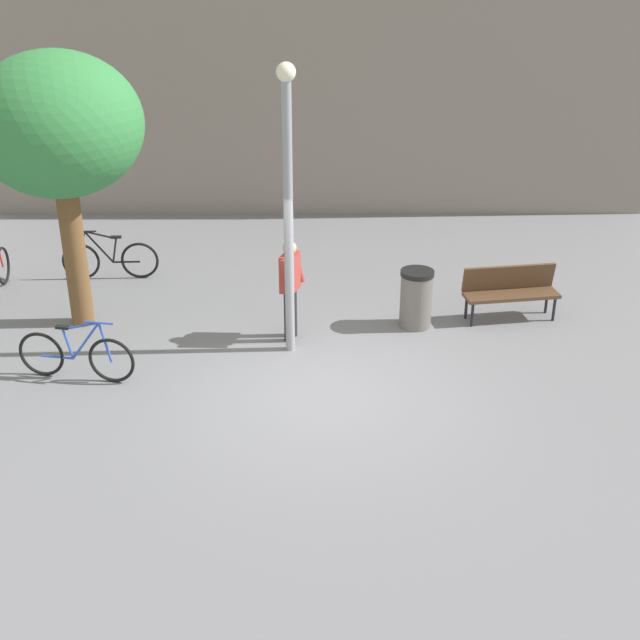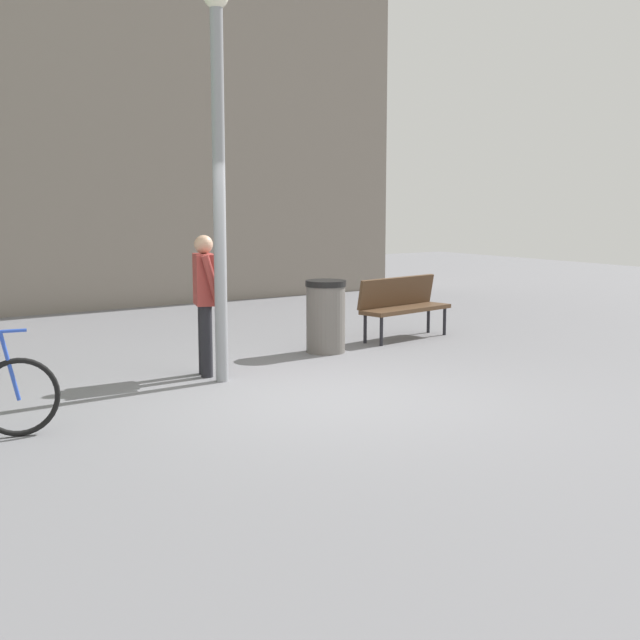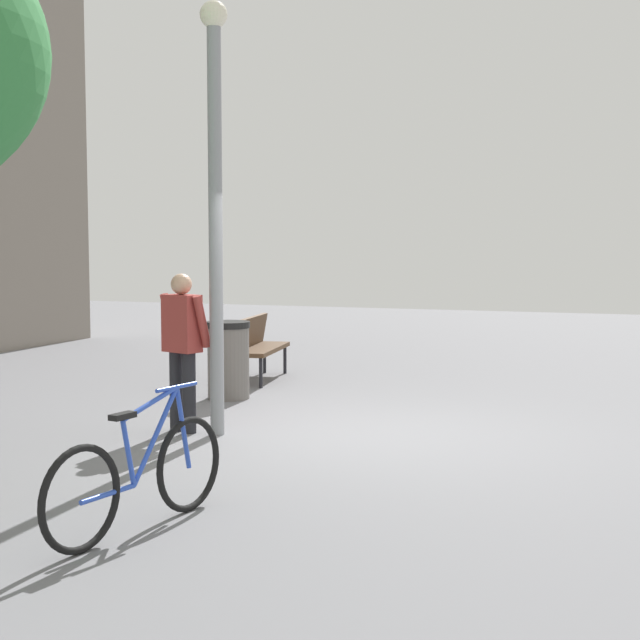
% 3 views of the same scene
% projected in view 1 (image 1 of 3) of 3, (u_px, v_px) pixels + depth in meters
% --- Properties ---
extents(ground_plane, '(36.00, 36.00, 0.00)m').
position_uv_depth(ground_plane, '(322.00, 392.00, 12.16)').
color(ground_plane, slate).
extents(building_facade, '(14.89, 2.00, 8.06)m').
position_uv_depth(building_facade, '(322.00, 27.00, 18.83)').
color(building_facade, gray).
rests_on(building_facade, ground_plane).
extents(lamppost, '(0.28, 0.28, 4.41)m').
position_uv_depth(lamppost, '(290.00, 195.00, 12.32)').
color(lamppost, gray).
rests_on(lamppost, ground_plane).
extents(person_by_lamppost, '(0.42, 0.63, 1.67)m').
position_uv_depth(person_by_lamppost, '(292.00, 283.00, 13.35)').
color(person_by_lamppost, '#232328').
rests_on(person_by_lamppost, ground_plane).
extents(park_bench, '(1.65, 0.72, 0.92)m').
position_uv_depth(park_bench, '(512.00, 288.00, 14.24)').
color(park_bench, '#513823').
rests_on(park_bench, ground_plane).
extents(plaza_tree, '(2.62, 2.62, 4.46)m').
position_uv_depth(plaza_tree, '(61.00, 127.00, 12.90)').
color(plaza_tree, brown).
rests_on(plaza_tree, ground_plane).
extents(bicycle_blue, '(1.79, 0.38, 0.97)m').
position_uv_depth(bicycle_blue, '(79.00, 355.00, 12.38)').
color(bicycle_blue, black).
rests_on(bicycle_blue, ground_plane).
extents(bicycle_black, '(1.81, 0.14, 0.97)m').
position_uv_depth(bicycle_black, '(112.00, 259.00, 15.91)').
color(bicycle_black, black).
rests_on(bicycle_black, ground_plane).
extents(trash_bin, '(0.56, 0.56, 0.99)m').
position_uv_depth(trash_bin, '(418.00, 298.00, 13.97)').
color(trash_bin, '#66605B').
rests_on(trash_bin, ground_plane).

